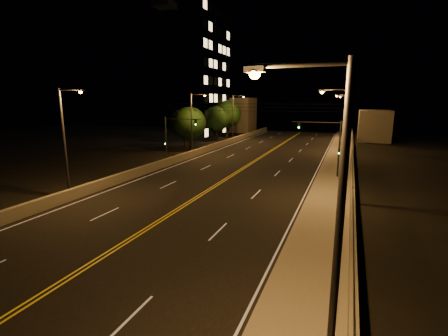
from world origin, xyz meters
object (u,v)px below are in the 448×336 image
(traffic_signal_left, at_px, (173,135))
(streetlight_6, at_px, (234,115))
(tree_1, at_px, (184,122))
(streetlight_1, at_px, (344,138))
(tree_2, at_px, (216,119))
(streetlight_3, at_px, (349,115))
(traffic_signal_right, at_px, (330,142))
(streetlight_5, at_px, (193,120))
(streetlight_0, at_px, (328,222))
(tree_0, at_px, (190,123))
(tree_3, at_px, (227,114))
(streetlight_4, at_px, (66,136))
(streetlight_2, at_px, (348,119))
(building_tower, at_px, (167,75))

(traffic_signal_left, bearing_deg, streetlight_6, 92.42)
(tree_1, bearing_deg, streetlight_6, 58.61)
(streetlight_1, xyz_separation_m, tree_2, (-25.48, 35.04, -0.85))
(streetlight_3, distance_m, traffic_signal_right, 35.70)
(tree_2, bearing_deg, streetlight_6, -5.26)
(streetlight_5, bearing_deg, streetlight_3, 52.10)
(streetlight_0, xyz_separation_m, streetlight_6, (-21.45, 54.07, 0.00))
(streetlight_1, bearing_deg, streetlight_5, 142.73)
(streetlight_3, relative_size, traffic_signal_right, 1.49)
(tree_0, relative_size, tree_3, 0.87)
(streetlight_4, bearing_deg, streetlight_6, 90.00)
(streetlight_2, height_order, tree_2, streetlight_2)
(traffic_signal_right, xyz_separation_m, traffic_signal_left, (-18.81, 0.00, 0.00))
(tree_1, bearing_deg, streetlight_3, 34.77)
(streetlight_3, height_order, tree_3, streetlight_3)
(traffic_signal_left, xyz_separation_m, tree_1, (-7.14, 16.57, 0.40))
(streetlight_3, height_order, traffic_signal_left, streetlight_3)
(streetlight_0, relative_size, tree_0, 1.28)
(streetlight_6, relative_size, tree_3, 1.12)
(streetlight_0, bearing_deg, traffic_signal_right, 93.15)
(streetlight_5, relative_size, traffic_signal_right, 1.49)
(streetlight_6, height_order, traffic_signal_right, streetlight_6)
(streetlight_6, bearing_deg, streetlight_2, -19.42)
(streetlight_0, height_order, tree_2, streetlight_0)
(streetlight_1, height_order, traffic_signal_left, streetlight_1)
(streetlight_0, height_order, tree_0, streetlight_0)
(building_tower, distance_m, tree_1, 17.94)
(streetlight_0, height_order, streetlight_1, same)
(streetlight_2, distance_m, streetlight_6, 22.74)
(streetlight_0, bearing_deg, tree_3, 112.81)
(traffic_signal_right, distance_m, tree_0, 25.14)
(streetlight_5, bearing_deg, streetlight_1, -37.27)
(streetlight_1, relative_size, streetlight_3, 1.00)
(streetlight_2, distance_m, building_tower, 39.60)
(traffic_signal_right, bearing_deg, traffic_signal_left, 180.00)
(streetlight_5, bearing_deg, streetlight_4, -90.00)
(streetlight_0, relative_size, tree_1, 1.35)
(streetlight_2, relative_size, streetlight_3, 1.00)
(streetlight_6, bearing_deg, streetlight_1, -58.26)
(tree_1, relative_size, tree_2, 0.96)
(tree_1, bearing_deg, traffic_signal_right, -32.56)
(traffic_signal_left, height_order, building_tower, building_tower)
(streetlight_1, height_order, tree_1, streetlight_1)
(traffic_signal_right, bearing_deg, streetlight_1, -79.54)
(tree_0, xyz_separation_m, tree_2, (-1.64, 15.25, -0.08))
(tree_2, bearing_deg, tree_3, 85.45)
(streetlight_3, bearing_deg, tree_3, -171.68)
(streetlight_3, bearing_deg, traffic_signal_right, -92.44)
(tree_3, bearing_deg, streetlight_0, -67.19)
(streetlight_1, distance_m, streetlight_2, 27.11)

